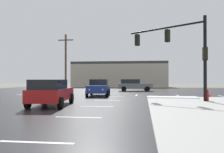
{
  "coord_description": "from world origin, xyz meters",
  "views": [
    {
      "loc": [
        2.7,
        -23.79,
        1.63
      ],
      "look_at": [
        -1.17,
        5.65,
        1.94
      ],
      "focal_mm": 38.46,
      "sensor_mm": 36.0,
      "label": 1
    }
  ],
  "objects": [
    {
      "name": "road_asphalt",
      "position": [
        0.0,
        0.0,
        0.01
      ],
      "size": [
        44.0,
        44.0,
        0.02
      ],
      "primitive_type": "cube",
      "color": "#232326",
      "rests_on": "ground_plane"
    },
    {
      "name": "snow_strip_curbside",
      "position": [
        5.0,
        -4.0,
        0.17
      ],
      "size": [
        4.0,
        1.6,
        0.06
      ],
      "primitive_type": "cube",
      "color": "white",
      "rests_on": "sidewalk_corner"
    },
    {
      "name": "ground_plane",
      "position": [
        0.0,
        0.0,
        0.0
      ],
      "size": [
        120.0,
        120.0,
        0.0
      ],
      "primitive_type": "plane",
      "color": "slate"
    },
    {
      "name": "sedan_grey",
      "position": [
        1.43,
        8.36,
        0.85
      ],
      "size": [
        4.66,
        2.36,
        1.58
      ],
      "rotation": [
        0.0,
        0.0,
        0.1
      ],
      "color": "slate",
      "rests_on": "road_asphalt"
    },
    {
      "name": "lane_markings",
      "position": [
        1.2,
        -1.38,
        0.02
      ],
      "size": [
        36.15,
        36.15,
        0.01
      ],
      "color": "silver",
      "rests_on": "road_asphalt"
    },
    {
      "name": "sedan_red",
      "position": [
        -2.8,
        -10.02,
        0.85
      ],
      "size": [
        2.41,
        4.67,
        1.58
      ],
      "rotation": [
        0.0,
        0.0,
        1.68
      ],
      "color": "#B21919",
      "rests_on": "road_asphalt"
    },
    {
      "name": "traffic_signal_mast",
      "position": [
        5.35,
        -5.83,
        4.08
      ],
      "size": [
        5.35,
        4.02,
        5.8
      ],
      "rotation": [
        0.0,
        0.0,
        2.51
      ],
      "color": "black",
      "rests_on": "sidewalk_corner"
    },
    {
      "name": "utility_pole_far",
      "position": [
        -8.39,
        9.45,
        4.22
      ],
      "size": [
        2.2,
        0.28,
        8.04
      ],
      "color": "brown",
      "rests_on": "ground_plane"
    },
    {
      "name": "fire_hydrant",
      "position": [
        6.98,
        -6.77,
        0.54
      ],
      "size": [
        0.48,
        0.26,
        0.79
      ],
      "color": "red",
      "rests_on": "sidewalk_corner"
    },
    {
      "name": "sedan_blue",
      "position": [
        -1.59,
        -0.95,
        0.85
      ],
      "size": [
        2.33,
        4.65,
        1.58
      ],
      "rotation": [
        0.0,
        0.0,
        -1.49
      ],
      "color": "navy",
      "rests_on": "road_asphalt"
    },
    {
      "name": "strip_building_background",
      "position": [
        -2.16,
        26.29,
        2.55
      ],
      "size": [
        19.08,
        8.0,
        5.1
      ],
      "color": "#BCB29E",
      "rests_on": "ground_plane"
    }
  ]
}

